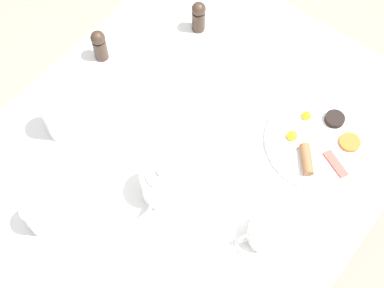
% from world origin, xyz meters
% --- Properties ---
extents(ground_plane, '(8.00, 8.00, 0.00)m').
position_xyz_m(ground_plane, '(0.00, 0.00, 0.00)').
color(ground_plane, gray).
extents(table, '(0.99, 1.19, 0.74)m').
position_xyz_m(table, '(0.00, 0.00, 0.67)').
color(table, white).
rests_on(table, ground_plane).
extents(breakfast_plate, '(0.30, 0.30, 0.04)m').
position_xyz_m(breakfast_plate, '(0.26, 0.23, 0.75)').
color(breakfast_plate, white).
rests_on(breakfast_plate, table).
extents(teapot_near, '(0.10, 0.19, 0.13)m').
position_xyz_m(teapot_near, '(0.02, -0.15, 0.79)').
color(teapot_near, white).
rests_on(teapot_near, table).
extents(teacup_with_saucer_left, '(0.15, 0.15, 0.07)m').
position_xyz_m(teacup_with_saucer_left, '(0.30, -0.09, 0.77)').
color(teacup_with_saucer_left, white).
rests_on(teacup_with_saucer_left, table).
extents(water_glass_tall, '(0.07, 0.07, 0.11)m').
position_xyz_m(water_glass_tall, '(-0.16, -0.40, 0.79)').
color(water_glass_tall, white).
rests_on(water_glass_tall, table).
extents(water_glass_short, '(0.07, 0.07, 0.14)m').
position_xyz_m(water_glass_short, '(-0.31, -0.18, 0.81)').
color(water_glass_short, white).
rests_on(water_glass_short, table).
extents(pepper_grinder, '(0.04, 0.04, 0.11)m').
position_xyz_m(pepper_grinder, '(-0.40, 0.07, 0.79)').
color(pepper_grinder, '#38281E').
rests_on(pepper_grinder, table).
extents(salt_grinder, '(0.04, 0.04, 0.11)m').
position_xyz_m(salt_grinder, '(-0.24, 0.34, 0.79)').
color(salt_grinder, '#38281E').
rests_on(salt_grinder, table).
extents(napkin_folded, '(0.17, 0.20, 0.01)m').
position_xyz_m(napkin_folded, '(-0.13, 0.21, 0.74)').
color(napkin_folded, white).
rests_on(napkin_folded, table).
extents(fork_by_plate, '(0.06, 0.19, 0.00)m').
position_xyz_m(fork_by_plate, '(0.11, 0.48, 0.74)').
color(fork_by_plate, silver).
rests_on(fork_by_plate, table).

